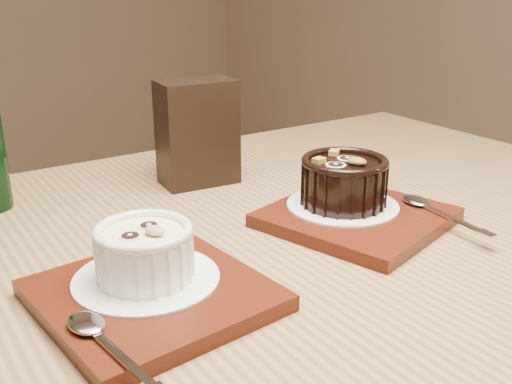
% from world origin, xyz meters
% --- Properties ---
extents(table, '(1.27, 0.92, 0.75)m').
position_xyz_m(table, '(0.15, -0.02, 0.66)').
color(table, brown).
rests_on(table, ground).
extents(tray_left, '(0.18, 0.18, 0.01)m').
position_xyz_m(tray_left, '(0.03, -0.05, 0.76)').
color(tray_left, '#4B180C').
rests_on(tray_left, table).
extents(doily_left, '(0.13, 0.13, 0.00)m').
position_xyz_m(doily_left, '(0.03, -0.03, 0.77)').
color(doily_left, white).
rests_on(doily_left, tray_left).
extents(ramekin_white, '(0.09, 0.09, 0.05)m').
position_xyz_m(ramekin_white, '(0.03, -0.03, 0.79)').
color(ramekin_white, white).
rests_on(ramekin_white, doily_left).
extents(spoon_left, '(0.03, 0.13, 0.01)m').
position_xyz_m(spoon_left, '(-0.04, -0.10, 0.77)').
color(spoon_left, silver).
rests_on(spoon_left, tray_left).
extents(tray_right, '(0.21, 0.21, 0.01)m').
position_xyz_m(tray_right, '(0.30, -0.04, 0.76)').
color(tray_right, '#4B180C').
rests_on(tray_right, table).
extents(doily_right, '(0.13, 0.13, 0.00)m').
position_xyz_m(doily_right, '(0.30, -0.02, 0.77)').
color(doily_right, white).
rests_on(doily_right, tray_right).
extents(ramekin_dark, '(0.10, 0.10, 0.06)m').
position_xyz_m(ramekin_dark, '(0.30, -0.02, 0.80)').
color(ramekin_dark, black).
rests_on(ramekin_dark, doily_right).
extents(spoon_right, '(0.05, 0.14, 0.01)m').
position_xyz_m(spoon_right, '(0.36, -0.10, 0.77)').
color(spoon_right, silver).
rests_on(spoon_right, tray_right).
extents(condiment_stand, '(0.11, 0.08, 0.14)m').
position_xyz_m(condiment_stand, '(0.24, 0.19, 0.82)').
color(condiment_stand, black).
rests_on(condiment_stand, table).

